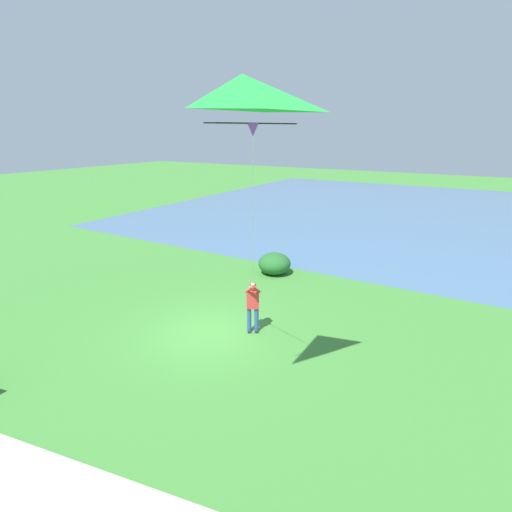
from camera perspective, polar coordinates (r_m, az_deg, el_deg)
ground_plane at (r=13.31m, az=-7.08°, el=-11.00°), size 120.00×120.00×0.00m
lake_water at (r=35.14m, az=25.08°, el=5.49°), size 36.00×44.00×0.01m
person_kite_flyer at (r=12.80m, az=-0.47°, el=-6.84°), size 0.62×0.53×1.83m
flying_kite at (r=7.48m, az=-1.85°, el=20.60°), size 4.39×2.70×5.39m
lakeside_shrub at (r=18.28m, az=2.71°, el=-1.10°), size 1.50×1.51×1.00m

